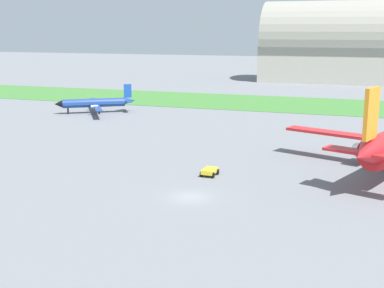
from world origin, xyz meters
name	(u,v)px	position (x,y,z in m)	size (l,w,h in m)	color
ground_plane	(190,197)	(0.00, 0.00, 0.00)	(600.00, 600.00, 0.00)	slate
grass_taxiway_strip	(294,104)	(0.00, 75.79, 0.04)	(360.00, 28.00, 0.08)	#3D7533
airplane_taxiing_turboprop	(96,103)	(-38.74, 48.57, 2.23)	(15.46, 17.64, 6.08)	navy
baggage_cart_near_gate	(210,171)	(-0.51, 8.84, 0.57)	(1.86, 2.47, 0.90)	yellow
hangar_distant	(330,47)	(2.76, 137.44, 11.90)	(45.73, 25.57, 27.26)	#B2AD9E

